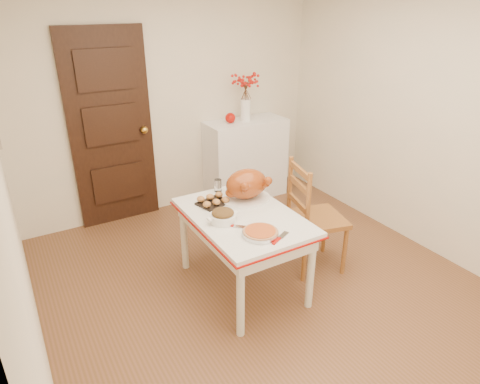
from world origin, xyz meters
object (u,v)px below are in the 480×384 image
turkey_platter (246,185)px  pumpkin_pie (260,232)px  chair_oak (317,216)px  sideboard (246,159)px  kitchen_table (243,251)px

turkey_platter → pumpkin_pie: (-0.22, -0.57, -0.11)m
chair_oak → sideboard: bearing=5.5°
sideboard → chair_oak: bearing=-98.6°
turkey_platter → pumpkin_pie: turkey_platter is taller
kitchen_table → chair_oak: (0.73, -0.07, 0.17)m
chair_oak → turkey_platter: chair_oak is taller
kitchen_table → chair_oak: chair_oak is taller
sideboard → turkey_platter: (-0.81, -1.36, 0.35)m
chair_oak → pumpkin_pie: size_ratio=3.82×
kitchen_table → pumpkin_pie: (-0.06, -0.35, 0.38)m
turkey_platter → pumpkin_pie: size_ratio=1.60×
chair_oak → pumpkin_pie: (-0.79, -0.28, 0.21)m
sideboard → pumpkin_pie: size_ratio=3.61×
kitchen_table → pumpkin_pie: bearing=-99.7°
sideboard → chair_oak: size_ratio=0.94×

